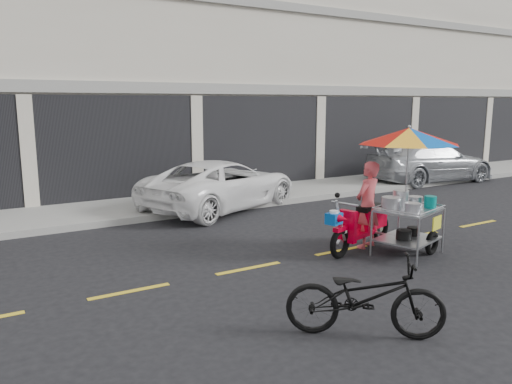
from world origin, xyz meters
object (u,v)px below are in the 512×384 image
silver_pickup (430,162)px  food_vendor_rig (393,173)px  white_pickup (222,184)px  near_bicycle (365,297)px

silver_pickup → food_vendor_rig: (-7.16, -5.18, 0.77)m
white_pickup → silver_pickup: silver_pickup is taller
white_pickup → silver_pickup: (8.12, 0.22, 0.06)m
near_bicycle → food_vendor_rig: (2.78, 2.31, 0.98)m
white_pickup → near_bicycle: 7.49m
silver_pickup → near_bicycle: 12.44m
white_pickup → near_bicycle: (-1.82, -7.26, -0.15)m
white_pickup → food_vendor_rig: size_ratio=1.69×
silver_pickup → food_vendor_rig: size_ratio=1.77×
white_pickup → food_vendor_rig: food_vendor_rig is taller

